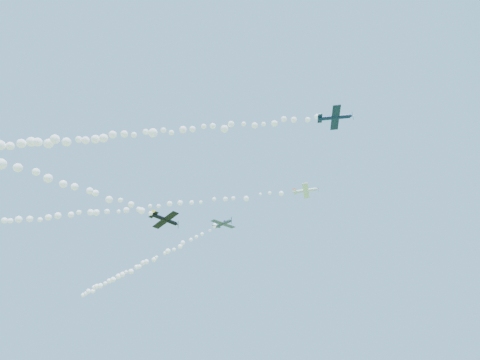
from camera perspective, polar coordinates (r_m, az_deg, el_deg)
The scene contains 7 objects.
plane_white at distance 97.25m, azimuth 9.33°, elevation -1.48°, with size 6.23×6.59×1.68m.
smoke_trail_white at distance 106.61m, azimuth -14.24°, elevation -3.84°, with size 77.98×26.86×2.71m, color white, non-canonical shape.
plane_navy at distance 77.67m, azimuth 13.39°, elevation 8.68°, with size 6.74×7.14×2.00m.
smoke_trail_navy at distance 81.37m, azimuth -13.64°, elevation 6.46°, with size 65.12×28.20×2.71m, color white, non-canonical shape.
plane_grey at distance 97.43m, azimuth -2.41°, elevation -6.21°, with size 6.43×6.81×2.24m.
smoke_trail_grey at distance 131.44m, azimuth -14.71°, elevation -12.06°, with size 78.05×28.48×2.98m, color white, non-canonical shape.
plane_black at distance 77.23m, azimuth -10.58°, elevation -5.56°, with size 6.68×6.33×2.10m.
Camera 1 is at (39.62, -66.84, 2.00)m, focal length 30.00 mm.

